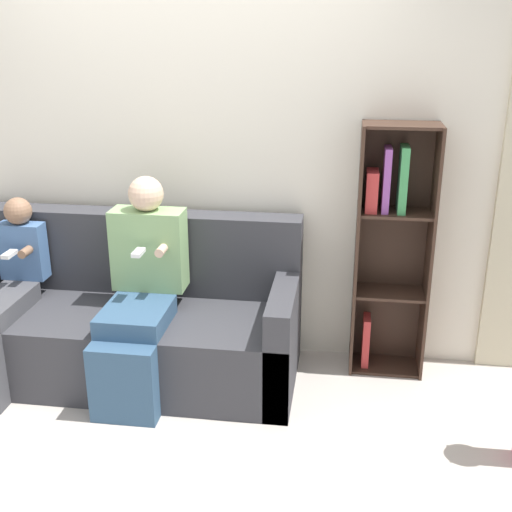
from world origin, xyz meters
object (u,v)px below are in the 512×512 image
child_seated (5,297)px  bookshelf (390,243)px  adult_seated (141,286)px  couch (128,323)px

child_seated → bookshelf: size_ratio=0.70×
adult_seated → child_seated: bearing=-176.8°
couch → adult_seated: 0.37m
bookshelf → couch: bearing=-169.5°
couch → adult_seated: size_ratio=1.68×
couch → bookshelf: bearing=10.5°
bookshelf → child_seated: bearing=-168.0°
couch → child_seated: child_seated is taller
child_seated → bookshelf: bearing=12.0°
child_seated → bookshelf: (2.24, 0.48, 0.28)m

